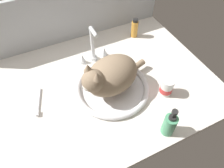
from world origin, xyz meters
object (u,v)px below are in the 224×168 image
object	(u,v)px
soap_pump_bottle	(169,124)
pill_bottle	(167,87)
sink_basin	(112,88)
toothbrush	(39,103)
faucet	(93,49)
cat	(109,76)
amber_bottle	(135,28)

from	to	relation	value
soap_pump_bottle	pill_bottle	bearing A→B (deg)	57.09
sink_basin	toothbrush	xyz separation A→B (cm)	(-35.10, 7.28, -0.60)
faucet	toothbrush	distance (cm)	39.44
cat	pill_bottle	xyz separation A→B (cm)	(24.30, -12.91, -6.73)
cat	toothbrush	size ratio (longest dim) A/B	2.41
pill_bottle	toothbrush	xyz separation A→B (cm)	(-57.75, 20.67, -3.76)
sink_basin	toothbrush	world-z (taller)	sink_basin
pill_bottle	toothbrush	world-z (taller)	pill_bottle
pill_bottle	amber_bottle	size ratio (longest dim) A/B	0.78
cat	soap_pump_bottle	xyz separation A→B (cm)	(12.94, -30.46, -5.24)
faucet	soap_pump_bottle	distance (cm)	55.73
faucet	toothbrush	xyz separation A→B (cm)	(-35.10, -16.30, -7.60)
cat	pill_bottle	distance (cm)	28.33
sink_basin	pill_bottle	bearing A→B (deg)	-30.60
faucet	cat	distance (cm)	24.29
sink_basin	amber_bottle	xyz separation A→B (cm)	(31.08, 32.66, 4.46)
sink_basin	toothbrush	bearing A→B (deg)	168.29
faucet	amber_bottle	bearing A→B (deg)	16.29
cat	toothbrush	bearing A→B (deg)	166.94
pill_bottle	toothbrush	distance (cm)	61.45
soap_pump_bottle	sink_basin	bearing A→B (deg)	110.05
sink_basin	cat	distance (cm)	10.04
soap_pump_bottle	faucet	bearing A→B (deg)	101.70
faucet	cat	bearing A→B (deg)	-93.92
cat	soap_pump_bottle	distance (cm)	33.51
faucet	toothbrush	world-z (taller)	faucet
sink_basin	cat	size ratio (longest dim) A/B	0.98
cat	pill_bottle	bearing A→B (deg)	-27.99
cat	soap_pump_bottle	bearing A→B (deg)	-66.98
faucet	sink_basin	bearing A→B (deg)	-90.00
pill_bottle	toothbrush	size ratio (longest dim) A/B	0.60
sink_basin	soap_pump_bottle	size ratio (longest dim) A/B	2.31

